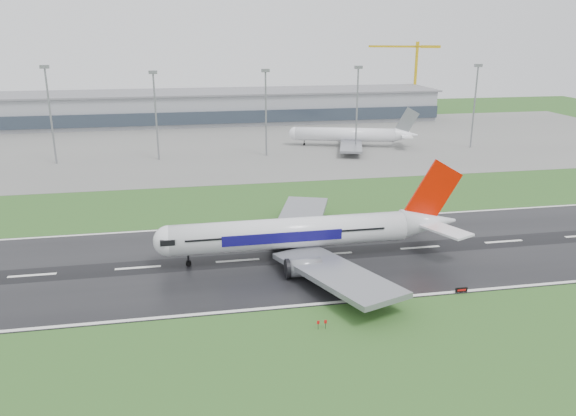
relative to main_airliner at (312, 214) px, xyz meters
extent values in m
plane|color=#27521E|center=(-15.39, 0.72, -9.54)|extent=(520.00, 520.00, 0.00)
cube|color=black|center=(-15.39, 0.72, -9.49)|extent=(400.00, 45.00, 0.10)
cube|color=slate|center=(-15.39, 125.72, -9.50)|extent=(400.00, 130.00, 0.08)
cube|color=gray|center=(-15.39, 185.72, -2.04)|extent=(240.00, 36.00, 15.00)
cylinder|color=gray|center=(-70.03, 100.72, 6.95)|extent=(0.64, 0.64, 32.98)
cylinder|color=gray|center=(-34.38, 100.72, 5.82)|extent=(0.64, 0.64, 30.72)
cylinder|color=gray|center=(5.46, 100.72, 5.88)|extent=(0.64, 0.64, 30.83)
cylinder|color=gray|center=(40.54, 100.72, 6.24)|extent=(0.64, 0.64, 31.57)
cylinder|color=gray|center=(88.96, 100.72, 6.31)|extent=(0.64, 0.64, 31.70)
camera|label=1|loc=(-24.83, -107.02, 36.10)|focal=35.19mm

